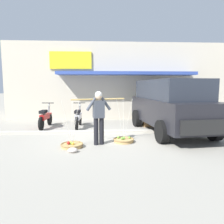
% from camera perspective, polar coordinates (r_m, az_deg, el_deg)
% --- Properties ---
extents(ground_plane, '(90.00, 90.00, 0.00)m').
position_cam_1_polar(ground_plane, '(7.74, -1.91, -6.83)').
color(ground_plane, '#9E998C').
extents(sidewalk_curb, '(20.00, 0.24, 0.10)m').
position_cam_1_polar(sidewalk_curb, '(8.41, -2.03, -5.34)').
color(sidewalk_curb, '#BAB4A5').
rests_on(sidewalk_curb, ground).
extents(fruit_vendor, '(1.66, 0.55, 1.70)m').
position_cam_1_polar(fruit_vendor, '(6.62, -3.62, -0.60)').
color(fruit_vendor, black).
rests_on(fruit_vendor, ground).
extents(fruit_basket_left_side, '(0.69, 0.69, 1.45)m').
position_cam_1_polar(fruit_basket_left_side, '(6.62, -10.81, -8.73)').
color(fruit_basket_left_side, tan).
rests_on(fruit_basket_left_side, ground).
extents(fruit_basket_right_side, '(0.69, 0.69, 1.45)m').
position_cam_1_polar(fruit_basket_right_side, '(7.09, 3.17, -7.52)').
color(fruit_basket_right_side, tan).
rests_on(fruit_basket_right_side, ground).
extents(motorcycle_nearest_shop, '(0.54, 1.82, 1.09)m').
position_cam_1_polar(motorcycle_nearest_shop, '(9.84, -17.60, -1.46)').
color(motorcycle_nearest_shop, black).
rests_on(motorcycle_nearest_shop, ground).
extents(motorcycle_second_in_row, '(0.54, 1.82, 1.09)m').
position_cam_1_polar(motorcycle_second_in_row, '(9.53, -9.09, -1.48)').
color(motorcycle_second_in_row, black).
rests_on(motorcycle_second_in_row, ground).
extents(parked_truck, '(2.55, 4.97, 2.10)m').
position_cam_1_polar(parked_truck, '(8.71, 15.47, 2.03)').
color(parked_truck, black).
rests_on(parked_truck, ground).
extents(storefront_building, '(13.00, 6.00, 4.20)m').
position_cam_1_polar(storefront_building, '(14.09, 2.41, 8.10)').
color(storefront_building, beige).
rests_on(storefront_building, ground).
extents(plastic_litter_bag, '(0.28, 0.22, 0.14)m').
position_cam_1_polar(plastic_litter_bag, '(6.12, -10.61, -10.09)').
color(plastic_litter_bag, silver).
rests_on(plastic_litter_bag, ground).
extents(wooden_crate, '(0.44, 0.36, 0.32)m').
position_cam_1_polar(wooden_crate, '(9.82, 9.75, -2.97)').
color(wooden_crate, olive).
rests_on(wooden_crate, ground).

